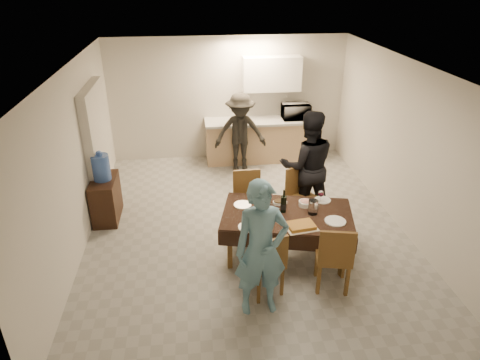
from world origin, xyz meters
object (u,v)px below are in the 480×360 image
Objects in this scene: dining_table at (287,215)px; wine_bottle at (284,201)px; savoury_tart at (301,226)px; person_near at (261,250)px; water_jug at (101,168)px; person_kitchen at (240,133)px; person_far at (307,166)px; water_pitcher at (313,207)px; microwave at (296,111)px; console at (106,199)px.

dining_table is 5.85× the size of wine_bottle.
dining_table is 0.40m from savoury_tart.
water_jug is at bearing 128.45° from person_near.
person_kitchen reaches higher than dining_table.
person_far is (3.31, -0.32, -0.01)m from water_jug.
water_pitcher is 3.62m from microwave.
dining_table is 3.65m from microwave.
dining_table is 3.09m from water_jug.
person_far reaches higher than savoury_tart.
microwave reaches higher than wine_bottle.
person_near is 0.94× the size of person_far.
dining_table is 0.38m from water_pitcher.
wine_bottle is (2.71, -1.32, 0.51)m from console.
microwave is 2.49m from person_far.
wine_bottle is 0.42m from water_pitcher.
water_jug is at bearing 0.00° from console.
water_jug reaches higher than dining_table.
person_far reaches higher than water_jug.
console is 3.06m from wine_bottle.
water_pitcher is at bearing 4.92° from dining_table.
wine_bottle is 1.21m from person_near.
person_kitchen is at bearing 34.46° from console.
water_jug is 0.73× the size of microwave.
dining_table is at bearing 74.95° from microwave.
water_pitcher is at bearing -14.04° from wine_bottle.
water_pitcher is at bearing 80.54° from microwave.
dining_table is 3.44× the size of microwave.
microwave is 4.80m from person_near.
console is 0.57m from water_jug.
wine_bottle is 0.18× the size of person_far.
savoury_tart is at bearing 75.21° from person_far.
person_kitchen is at bearing 19.87° from microwave.
person_near is at bearing -47.66° from console.
water_pitcher is at bearing -78.14° from person_kitchen.
wine_bottle is 0.83× the size of savoury_tart.
microwave reaches higher than savoury_tart.
console is 3.45m from water_pitcher.
water_pitcher is (3.11, -1.42, 0.45)m from console.
dining_table is at bearing 65.04° from person_far.
person_near reaches higher than water_pitcher.
dining_table is 1.07× the size of person_far.
person_near is at bearing -114.44° from wine_bottle.
water_pitcher is 0.42m from savoury_tart.
person_far is (0.45, 1.43, 0.20)m from savoury_tart.
person_kitchen reaches higher than microwave.
water_pitcher is (0.35, -0.05, 0.14)m from dining_table.
console is 1.35× the size of microwave.
microwave is 0.31× the size of person_far.
water_jug is 2.04× the size of water_pitcher.
console is 0.48× the size of person_kitchen.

